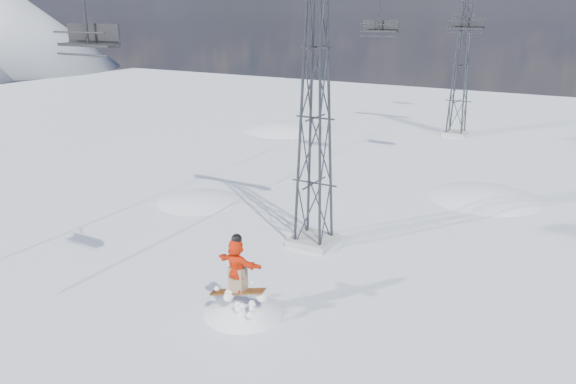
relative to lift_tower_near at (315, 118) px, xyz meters
name	(u,v)px	position (x,y,z in m)	size (l,w,h in m)	color
ground	(178,325)	(-0.80, -8.00, -5.47)	(120.00, 120.00, 0.00)	white
snow_terrain	(326,287)	(-5.57, 13.24, -15.06)	(39.00, 37.00, 22.00)	white
lift_tower_near	(315,118)	(0.00, 0.00, 0.00)	(5.20, 1.80, 11.43)	#999999
lift_tower_far	(461,66)	(0.00, 25.00, 0.00)	(5.20, 1.80, 11.43)	#999999
snowboarder_jump	(244,355)	(0.61, -6.35, -7.08)	(4.40, 4.40, 6.90)	white
lift_chair_near	(89,37)	(-2.20, -9.11, 3.49)	(1.91, 0.55, 2.37)	black
lift_chair_mid	(466,24)	(2.20, 15.32, 3.31)	(2.09, 0.60, 2.59)	black
lift_chair_far	(380,27)	(-2.20, 12.66, 3.17)	(2.23, 0.64, 2.77)	black
lift_chair_extra	(464,17)	(-2.20, 34.07, 3.47)	(1.92, 0.55, 2.39)	black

